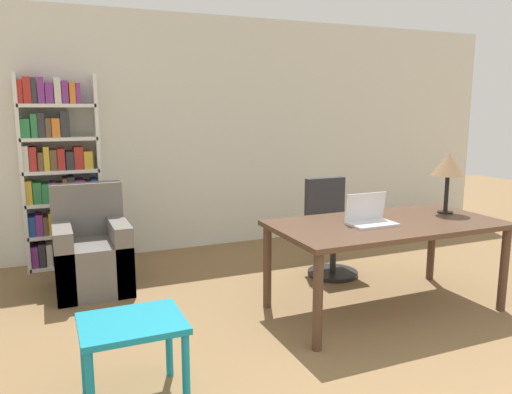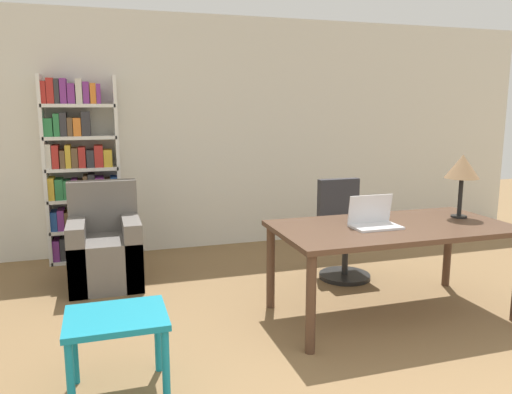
% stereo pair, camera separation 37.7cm
% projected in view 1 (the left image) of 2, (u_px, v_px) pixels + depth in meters
% --- Properties ---
extents(wall_back, '(8.00, 0.06, 2.70)m').
position_uv_depth(wall_back, '(213.00, 134.00, 5.92)').
color(wall_back, silver).
rests_on(wall_back, ground_plane).
extents(desk, '(1.87, 0.95, 0.74)m').
position_uv_depth(desk, '(386.00, 232.00, 4.07)').
color(desk, '#4C3323').
rests_on(desk, ground_plane).
extents(laptop, '(0.37, 0.23, 0.25)m').
position_uv_depth(laptop, '(369.00, 218.00, 3.97)').
color(laptop, silver).
rests_on(laptop, desk).
extents(table_lamp, '(0.28, 0.28, 0.53)m').
position_uv_depth(table_lamp, '(448.00, 166.00, 4.32)').
color(table_lamp, black).
rests_on(table_lamp, desk).
extents(office_chair, '(0.50, 0.50, 0.96)m').
position_uv_depth(office_chair, '(330.00, 232.00, 5.00)').
color(office_chair, black).
rests_on(office_chair, ground_plane).
extents(side_table_blue, '(0.57, 0.47, 0.49)m').
position_uv_depth(side_table_blue, '(132.00, 334.00, 2.79)').
color(side_table_blue, teal).
rests_on(side_table_blue, ground_plane).
extents(armchair, '(0.65, 0.74, 0.96)m').
position_uv_depth(armchair, '(92.00, 255.00, 4.60)').
color(armchair, '#66605B').
rests_on(armchair, ground_plane).
extents(bookshelf, '(0.77, 0.28, 1.99)m').
position_uv_depth(bookshelf, '(58.00, 175.00, 5.14)').
color(bookshelf, white).
rests_on(bookshelf, ground_plane).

